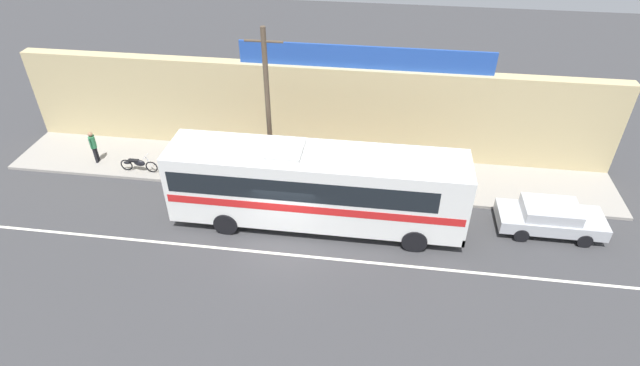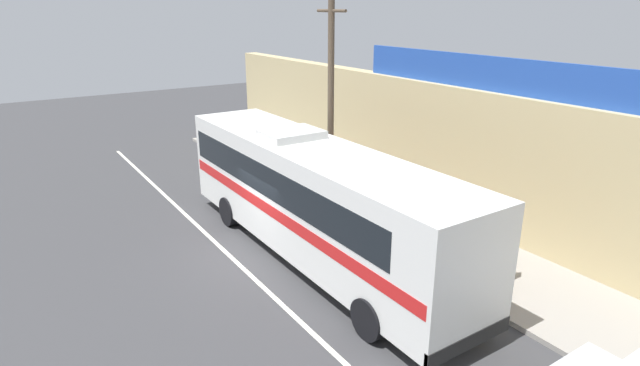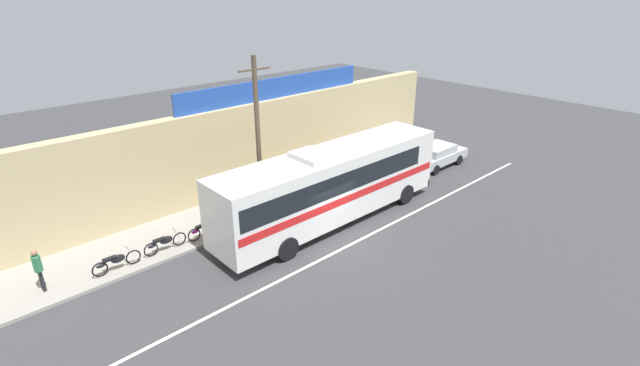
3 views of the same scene
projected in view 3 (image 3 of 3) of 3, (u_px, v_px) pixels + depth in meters
ground_plane at (334, 239)px, 20.74m from camera, size 70.00×70.00×0.00m
sidewalk_slab at (266, 201)px, 24.22m from camera, size 30.00×3.60×0.14m
storefront_facade at (240, 149)px, 24.74m from camera, size 30.00×0.70×4.80m
storefront_billboard at (276, 88)px, 25.17m from camera, size 12.11×0.12×1.10m
road_center_stripe at (347, 246)px, 20.20m from camera, size 30.00×0.14×0.01m
intercity_bus at (330, 182)px, 21.49m from camera, size 12.38×2.68×3.78m
parked_car at (436, 155)px, 28.78m from camera, size 4.37×1.87×1.37m
utility_pole at (258, 140)px, 20.77m from camera, size 1.60×0.22×7.71m
motorcycle_orange at (116, 261)px, 18.12m from camera, size 1.93×0.56×0.94m
motorcycle_purple at (164, 242)px, 19.44m from camera, size 1.90×0.56×0.94m
motorcycle_blue at (206, 228)px, 20.54m from camera, size 1.84×0.56×0.94m
pedestrian_by_curb at (345, 159)px, 26.93m from camera, size 0.30×0.48×1.73m
pedestrian_near_shop at (38, 267)px, 16.71m from camera, size 0.30×0.48×1.73m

